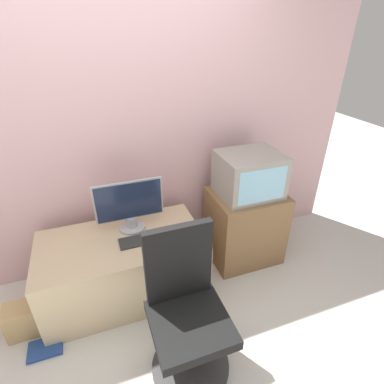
{
  "coord_description": "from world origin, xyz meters",
  "views": [
    {
      "loc": [
        -0.19,
        -1.04,
        2.0
      ],
      "look_at": [
        0.54,
        0.96,
        0.8
      ],
      "focal_mm": 28.0,
      "sensor_mm": 36.0,
      "label": 1
    }
  ],
  "objects_px": {
    "book": "(45,348)",
    "mouse": "(167,236)",
    "crt_tv": "(249,175)",
    "keyboard": "(140,240)",
    "office_chair": "(187,315)",
    "cardboard_box_lower": "(22,320)",
    "main_monitor": "(130,206)"
  },
  "relations": [
    {
      "from": "keyboard",
      "to": "book",
      "type": "xyz_separation_m",
      "value": [
        -0.77,
        -0.27,
        -0.54
      ]
    },
    {
      "from": "main_monitor",
      "to": "book",
      "type": "bearing_deg",
      "value": -148.07
    },
    {
      "from": "crt_tv",
      "to": "office_chair",
      "type": "bearing_deg",
      "value": -136.24
    },
    {
      "from": "mouse",
      "to": "office_chair",
      "type": "distance_m",
      "value": 0.66
    },
    {
      "from": "crt_tv",
      "to": "mouse",
      "type": "bearing_deg",
      "value": -167.8
    },
    {
      "from": "keyboard",
      "to": "mouse",
      "type": "xyz_separation_m",
      "value": [
        0.21,
        -0.02,
        0.01
      ]
    },
    {
      "from": "office_chair",
      "to": "keyboard",
      "type": "bearing_deg",
      "value": 102.37
    },
    {
      "from": "main_monitor",
      "to": "cardboard_box_lower",
      "type": "relative_size",
      "value": 2.11
    },
    {
      "from": "main_monitor",
      "to": "crt_tv",
      "type": "xyz_separation_m",
      "value": [
        1.02,
        -0.05,
        0.12
      ]
    },
    {
      "from": "mouse",
      "to": "cardboard_box_lower",
      "type": "height_order",
      "value": "mouse"
    },
    {
      "from": "keyboard",
      "to": "office_chair",
      "type": "distance_m",
      "value": 0.7
    },
    {
      "from": "mouse",
      "to": "cardboard_box_lower",
      "type": "bearing_deg",
      "value": -177.62
    },
    {
      "from": "crt_tv",
      "to": "office_chair",
      "type": "relative_size",
      "value": 0.51
    },
    {
      "from": "book",
      "to": "cardboard_box_lower",
      "type": "bearing_deg",
      "value": 125.01
    },
    {
      "from": "mouse",
      "to": "cardboard_box_lower",
      "type": "distance_m",
      "value": 1.21
    },
    {
      "from": "office_chair",
      "to": "cardboard_box_lower",
      "type": "bearing_deg",
      "value": 150.56
    },
    {
      "from": "crt_tv",
      "to": "keyboard",
      "type": "bearing_deg",
      "value": -171.72
    },
    {
      "from": "mouse",
      "to": "office_chair",
      "type": "height_order",
      "value": "office_chair"
    },
    {
      "from": "mouse",
      "to": "cardboard_box_lower",
      "type": "relative_size",
      "value": 0.21
    },
    {
      "from": "office_chair",
      "to": "crt_tv",
      "type": "bearing_deg",
      "value": 43.76
    },
    {
      "from": "crt_tv",
      "to": "cardboard_box_lower",
      "type": "height_order",
      "value": "crt_tv"
    },
    {
      "from": "cardboard_box_lower",
      "to": "keyboard",
      "type": "bearing_deg",
      "value": 4.47
    },
    {
      "from": "main_monitor",
      "to": "mouse",
      "type": "xyz_separation_m",
      "value": [
        0.24,
        -0.21,
        -0.2
      ]
    },
    {
      "from": "main_monitor",
      "to": "cardboard_box_lower",
      "type": "distance_m",
      "value": 1.12
    },
    {
      "from": "main_monitor",
      "to": "book",
      "type": "relative_size",
      "value": 2.34
    },
    {
      "from": "main_monitor",
      "to": "mouse",
      "type": "distance_m",
      "value": 0.38
    },
    {
      "from": "book",
      "to": "mouse",
      "type": "bearing_deg",
      "value": 14.29
    },
    {
      "from": "office_chair",
      "to": "cardboard_box_lower",
      "type": "height_order",
      "value": "office_chair"
    },
    {
      "from": "mouse",
      "to": "book",
      "type": "distance_m",
      "value": 1.15
    },
    {
      "from": "office_chair",
      "to": "book",
      "type": "bearing_deg",
      "value": 156.72
    },
    {
      "from": "keyboard",
      "to": "cardboard_box_lower",
      "type": "xyz_separation_m",
      "value": [
        -0.91,
        -0.07,
        -0.43
      ]
    },
    {
      "from": "main_monitor",
      "to": "office_chair",
      "type": "relative_size",
      "value": 0.53
    }
  ]
}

